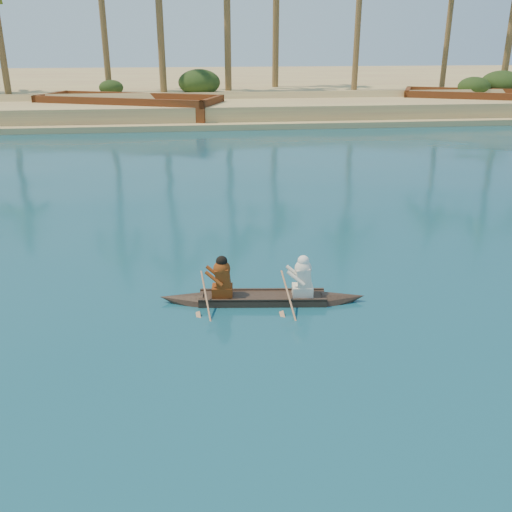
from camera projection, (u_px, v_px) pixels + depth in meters
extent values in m
plane|color=#0B3A4C|center=(112.00, 268.00, 14.55)|extent=(160.00, 160.00, 0.00)
cube|color=#D0C075|center=(156.00, 121.00, 38.58)|extent=(150.00, 8.00, 0.50)
cube|color=#D0C075|center=(165.00, 87.00, 58.80)|extent=(150.00, 50.00, 1.50)
cube|color=#602814|center=(130.00, 114.00, 39.18)|extent=(12.99, 8.42, 1.54)
cube|color=#602814|center=(492.00, 109.00, 42.09)|extent=(13.21, 8.84, 1.57)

